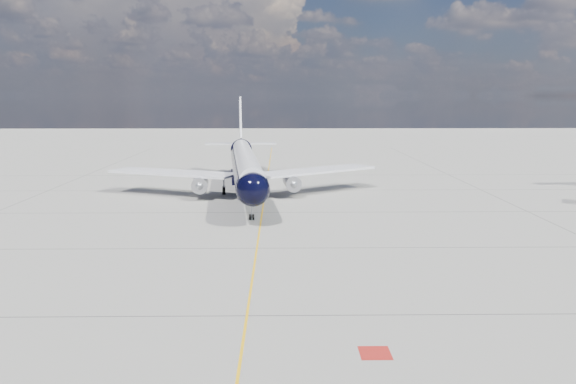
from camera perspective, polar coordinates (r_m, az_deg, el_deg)
name	(u,v)px	position (r m, az deg, el deg)	size (l,w,h in m)	color
ground	(263,204)	(67.89, -2.51, -1.22)	(320.00, 320.00, 0.00)	gray
taxiway_centerline	(262,212)	(62.99, -2.64, -2.08)	(0.16, 160.00, 0.01)	#EBAB0C
red_marking	(375,353)	(29.98, 8.83, -15.86)	(1.60, 1.60, 0.01)	maroon
main_airliner	(245,164)	(74.49, -4.35, 2.83)	(36.24, 44.30, 12.80)	black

